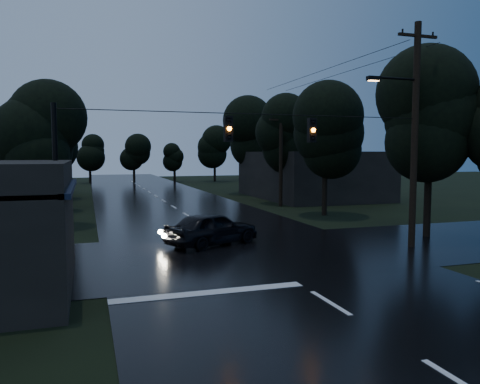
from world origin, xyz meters
TOP-DOWN VIEW (x-y plane):
  - main_road at (0.00, 30.00)m, footprint 12.00×120.00m
  - cross_street at (0.00, 12.00)m, footprint 60.00×9.00m
  - building_far_right at (14.00, 34.00)m, footprint 10.00×14.00m
  - utility_pole_main at (7.41, 11.00)m, footprint 3.50×0.30m
  - utility_pole_far at (8.30, 28.00)m, footprint 2.00×0.30m
  - anchor_pole_left at (-7.50, 11.00)m, footprint 0.18×0.18m
  - span_signals at (0.56, 10.99)m, footprint 15.00×0.37m
  - tree_corner_near at (10.00, 13.00)m, footprint 4.48×4.48m
  - tree_left_a at (-9.00, 22.00)m, footprint 3.92×3.92m
  - tree_left_b at (-9.60, 30.00)m, footprint 4.20×4.20m
  - tree_left_c at (-10.20, 40.00)m, footprint 4.48×4.48m
  - tree_right_a at (9.00, 22.00)m, footprint 4.20×4.20m
  - tree_right_b at (9.60, 30.00)m, footprint 4.48×4.48m
  - tree_right_c at (10.20, 40.00)m, footprint 4.76×4.76m
  - car at (-1.00, 14.28)m, footprint 4.95×3.59m

SIDE VIEW (x-z plane):
  - main_road at x=0.00m, z-range -0.01..0.01m
  - cross_street at x=0.00m, z-range -0.01..0.01m
  - car at x=-1.00m, z-range 0.00..1.57m
  - building_far_right at x=14.00m, z-range 0.00..4.40m
  - anchor_pole_left at x=-7.50m, z-range 0.00..6.00m
  - utility_pole_far at x=8.30m, z-range 0.13..7.63m
  - tree_left_a at x=-9.00m, z-range 1.11..9.37m
  - span_signals at x=0.56m, z-range 4.69..5.80m
  - utility_pole_main at x=7.41m, z-range 0.26..10.26m
  - tree_left_b at x=-9.60m, z-range 1.19..10.04m
  - tree_right_a at x=9.00m, z-range 1.19..10.04m
  - tree_corner_near at x=10.00m, z-range 1.27..10.71m
  - tree_left_c at x=-10.20m, z-range 1.27..10.71m
  - tree_right_b at x=9.60m, z-range 1.27..10.71m
  - tree_right_c at x=10.20m, z-range 1.35..11.38m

